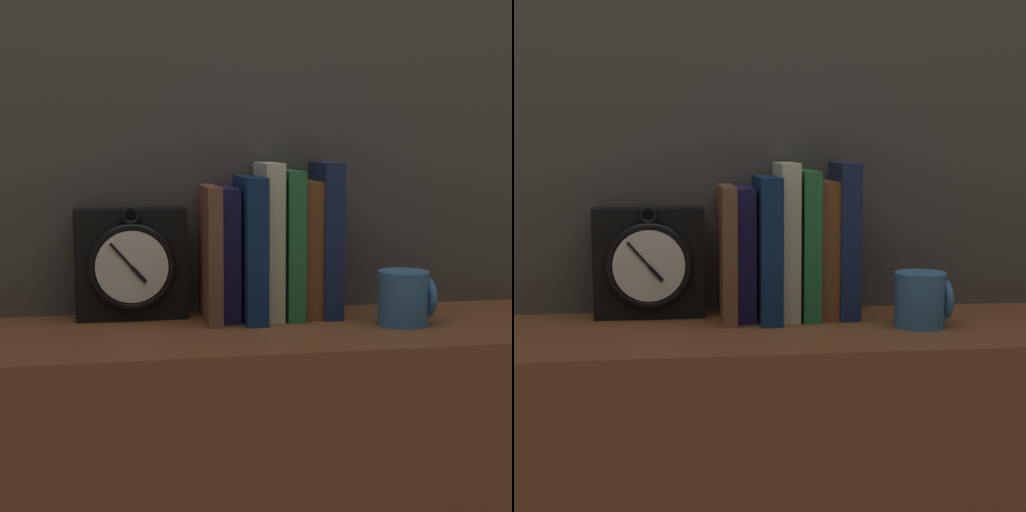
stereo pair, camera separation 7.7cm
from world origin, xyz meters
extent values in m
cube|color=black|center=(-0.18, 0.12, 0.84)|extent=(0.18, 0.06, 0.18)
torus|color=black|center=(-0.18, 0.09, 0.84)|extent=(0.14, 0.01, 0.14)
cylinder|color=white|center=(-0.18, 0.08, 0.84)|extent=(0.11, 0.01, 0.11)
cube|color=black|center=(-0.17, 0.08, 0.83)|extent=(0.03, 0.00, 0.03)
cube|color=black|center=(-0.20, 0.08, 0.86)|extent=(0.04, 0.00, 0.04)
torus|color=black|center=(-0.18, 0.09, 0.92)|extent=(0.03, 0.01, 0.03)
cube|color=brown|center=(-0.06, 0.08, 0.86)|extent=(0.02, 0.14, 0.22)
cube|color=#1B194A|center=(-0.03, 0.09, 0.86)|extent=(0.03, 0.11, 0.21)
cube|color=navy|center=(0.01, 0.08, 0.87)|extent=(0.03, 0.14, 0.23)
cube|color=beige|center=(0.04, 0.09, 0.88)|extent=(0.03, 0.12, 0.25)
cube|color=#256E3B|center=(0.07, 0.09, 0.87)|extent=(0.03, 0.12, 0.24)
cube|color=brown|center=(0.10, 0.09, 0.86)|extent=(0.03, 0.11, 0.22)
cube|color=#16244A|center=(0.13, 0.09, 0.88)|extent=(0.03, 0.12, 0.25)
cylinder|color=teal|center=(0.23, -0.01, 0.79)|extent=(0.08, 0.08, 0.08)
torus|color=teal|center=(0.27, -0.01, 0.79)|extent=(0.01, 0.06, 0.06)
camera|label=1|loc=(-0.23, -1.26, 1.04)|focal=60.00mm
camera|label=2|loc=(-0.16, -1.27, 1.04)|focal=60.00mm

